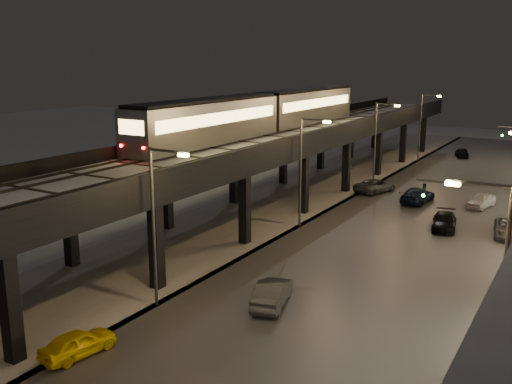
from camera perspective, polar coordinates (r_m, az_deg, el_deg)
The scene contains 21 objects.
road_surface at distance 48.22m, azimuth 15.30°, elevation -3.58°, with size 17.00×120.00×0.06m, color #46474D.
under_viaduct_pavement at distance 53.16m, azimuth 1.17°, elevation -1.55°, with size 11.00×120.00×0.06m, color #9FA1A8.
elevated_viaduct at distance 49.33m, azimuth -0.61°, elevation 3.93°, with size 9.00×100.00×6.30m.
viaduct_trackbed at distance 49.32m, azimuth -0.54°, elevation 4.83°, with size 8.40×100.00×0.32m.
viaduct_parapet_streetside at distance 47.19m, azimuth 4.02°, elevation 4.99°, with size 0.30×100.00×1.10m, color black.
viaduct_parapet_far at distance 51.65m, azimuth -4.67°, elevation 5.69°, with size 0.30×100.00×1.10m, color black.
streetlight_left_1 at distance 31.24m, azimuth -9.88°, elevation -2.45°, with size 2.57×0.28×9.00m.
streetlight_right_1 at distance 24.36m, azimuth 22.92°, elevation -7.87°, with size 2.56×0.28×9.00m.
streetlight_left_2 at distance 46.03m, azimuth 4.79°, elevation 2.73°, with size 2.57×0.28×9.00m.
streetlight_left_3 at distance 62.53m, azimuth 12.08°, elevation 5.26°, with size 2.57×0.28×9.00m.
streetlight_left_4 at distance 79.68m, azimuth 16.30°, elevation 6.67°, with size 2.57×0.28×9.00m.
traffic_light_rig_a at distance 33.20m, azimuth 23.53°, elevation -3.77°, with size 6.10×0.34×7.00m.
subway_train at distance 56.03m, azimuth 0.81°, elevation 7.98°, with size 3.11×37.43×3.73m.
car_taxi at distance 28.64m, azimuth -17.35°, elevation -14.31°, with size 1.46×3.64×1.24m, color yellow.
car_near_white at distance 32.45m, azimuth 1.61°, elevation -10.12°, with size 1.51×4.34×1.43m, color #34373B.
car_mid_silver at distance 60.28m, azimuth 11.84°, elevation 0.59°, with size 2.31×5.02×1.39m, color #484C52.
car_mid_dark at distance 56.78m, azimuth 15.83°, elevation -0.37°, with size 2.05×5.03×1.46m, color black.
car_far_white at distance 85.15m, azimuth 19.91°, elevation 3.70°, with size 1.60×3.97×1.35m, color black.
car_onc_dark at distance 48.43m, azimuth 24.00°, elevation -3.44°, with size 2.15×4.67×1.30m, color #53565C.
car_onc_white at distance 48.67m, azimuth 18.31°, elevation -2.87°, with size 1.82×4.48×1.30m, color black.
car_onc_red at distance 56.86m, azimuth 21.58°, elevation -0.86°, with size 1.56×3.89×1.32m, color silver.
Camera 1 is at (19.31, -9.75, 13.56)m, focal length 40.00 mm.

